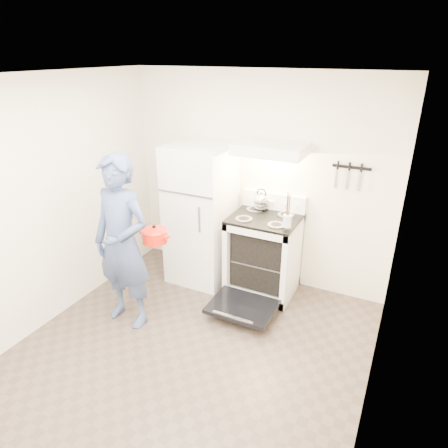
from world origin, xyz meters
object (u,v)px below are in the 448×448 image
Objects in this scene: tea_kettle at (261,199)px; person at (122,243)px; stove_body at (263,256)px; dutch_oven at (155,236)px; refrigerator at (201,214)px.

person reaches higher than tea_kettle.
stove_body is 3.53× the size of tea_kettle.
stove_body is 0.51× the size of person.
dutch_oven is at bearing -122.23° from tea_kettle.
tea_kettle is 1.66m from person.
dutch_oven is (-0.03, -0.91, 0.09)m from refrigerator.
dutch_oven is (0.24, 0.22, 0.04)m from person.
stove_body is 1.35m from dutch_oven.
dutch_oven is at bearing 46.02° from person.
dutch_oven reaches higher than stove_body.
refrigerator is 6.52× the size of tea_kettle.
refrigerator is at bearing 88.42° from dutch_oven.
tea_kettle is at bearing 17.30° from refrigerator.
person is 5.51× the size of dutch_oven.
tea_kettle is at bearing 57.69° from person.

